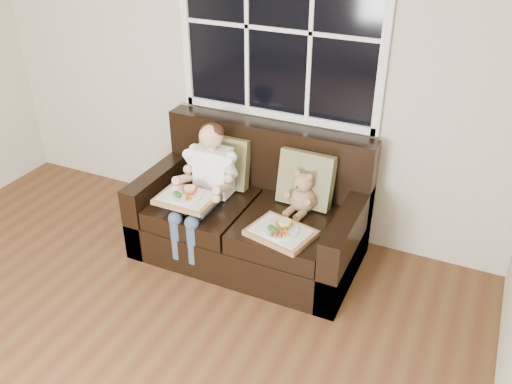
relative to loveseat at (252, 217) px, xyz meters
The scene contains 8 objects.
window_back 1.42m from the loveseat, 90.00° to the left, with size 1.62×0.04×1.37m.
loveseat is the anchor object (origin of this frame).
pillow_left 0.49m from the loveseat, 154.14° to the left, with size 0.42×0.21×0.42m.
pillow_right 0.53m from the loveseat, 22.24° to the left, with size 0.42×0.20×0.43m.
child 0.48m from the loveseat, 159.10° to the right, with size 0.40×0.60×0.91m.
teddy_bear 0.48m from the loveseat, ahead, with size 0.22×0.27×0.34m.
tray_left 0.56m from the loveseat, 138.46° to the right, with size 0.42×0.32×0.10m.
tray_right 0.52m from the loveseat, 40.66° to the right, with size 0.50×0.42×0.10m.
Camera 1 is at (1.89, -1.19, 2.60)m, focal length 38.00 mm.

